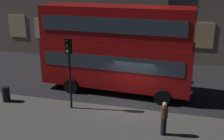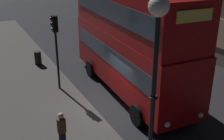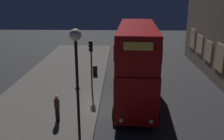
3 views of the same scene
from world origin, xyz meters
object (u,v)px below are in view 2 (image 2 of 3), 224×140
Objects in this scene: double_decker_bus at (130,36)px; street_lamp at (156,53)px; traffic_light_near_kerb at (55,38)px; litter_bin at (38,58)px; pedestrian at (62,132)px.

double_decker_bus is 1.63× the size of street_lamp.
double_decker_bus is 3.93m from traffic_light_near_kerb.
street_lamp is at bearing -0.79° from traffic_light_near_kerb.
double_decker_bus is 2.44× the size of traffic_light_near_kerb.
traffic_light_near_kerb is 4.50× the size of litter_bin.
traffic_light_near_kerb is (-1.77, -3.51, -0.07)m from double_decker_bus.
double_decker_bus is 6.58m from pedestrian.
pedestrian reaches higher than litter_bin.
double_decker_bus is 7.44m from litter_bin.
street_lamp is 13.28m from litter_bin.
litter_bin is at bearing -145.51° from double_decker_bus.
pedestrian is at bearing -18.97° from traffic_light_near_kerb.
traffic_light_near_kerb is 8.58m from street_lamp.
street_lamp is 5.17m from pedestrian.
traffic_light_near_kerb is 4.87m from litter_bin.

